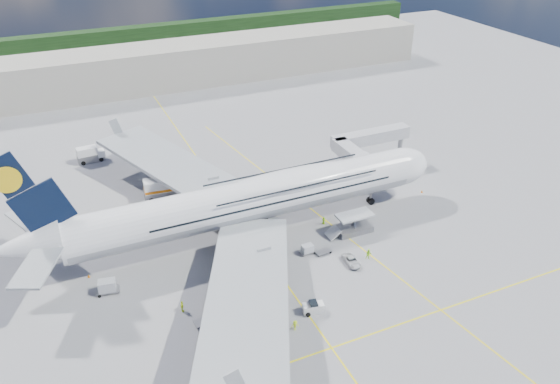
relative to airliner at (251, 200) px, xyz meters
name	(u,v)px	position (x,y,z in m)	size (l,w,h in m)	color
ground	(273,265)	(-0.26, -10.00, -6.87)	(300.00, 300.00, 0.00)	gray
taxi_line_main	(273,265)	(-0.26, -10.00, -6.86)	(0.25, 220.00, 0.01)	yellow
taxi_line_cross	(332,348)	(-0.26, -30.00, -6.86)	(120.00, 0.25, 0.01)	yellow
taxi_line_diag	(320,216)	(13.74, 0.00, -6.86)	(0.25, 100.00, 0.01)	yellow
airliner	(251,200)	(0.00, 0.00, 0.00)	(77.26, 79.15, 23.71)	white
jet_bridge	(364,145)	(29.55, 10.94, -0.02)	(18.80, 12.10, 8.50)	#B7B7BC
cargo_loader	(353,226)	(16.56, -7.11, -5.62)	(8.53, 3.20, 3.67)	silver
terminal	(145,68)	(-0.26, 85.00, -0.87)	(180.00, 16.00, 12.00)	#B2AD9E
tree_line	(224,29)	(39.74, 130.00, -2.87)	(160.00, 6.00, 8.00)	#193814
dolly_row_a	(205,321)	(-14.35, -18.50, -6.50)	(3.29, 1.87, 0.47)	gray
dolly_row_b	(228,274)	(-8.24, -10.62, -5.85)	(3.37, 2.58, 1.90)	gray
dolly_row_c	(238,281)	(-7.19, -12.65, -5.94)	(2.80, 1.59, 1.73)	gray
dolly_back	(107,286)	(-25.96, -6.06, -5.69)	(3.73, 2.45, 2.18)	gray
dolly_nose_far	(323,252)	(8.77, -10.60, -6.57)	(2.80, 1.71, 0.39)	gray
dolly_nose_near	(307,249)	(6.32, -9.52, -5.98)	(2.67, 1.52, 1.64)	gray
baggage_tug	(313,308)	(0.65, -22.71, -6.03)	(3.28, 2.01, 1.91)	white
catering_truck_inner	(162,190)	(-11.65, 18.32, -4.81)	(7.49, 3.33, 4.36)	gray
catering_truck_outer	(90,155)	(-22.32, 40.91, -5.23)	(6.02, 2.54, 3.53)	gray
service_van	(352,261)	(11.65, -15.03, -6.28)	(1.96, 4.26, 1.18)	silver
crew_nose	(329,192)	(18.79, 5.77, -5.93)	(0.68, 0.45, 1.88)	#C8E418
crew_loader	(369,254)	(14.84, -15.10, -5.88)	(0.96, 0.75, 1.98)	#9DE918
crew_wing	(182,306)	(-16.70, -14.83, -5.91)	(1.12, 0.47, 1.91)	#C0DD17
crew_van	(324,221)	(13.03, -2.75, -6.11)	(0.74, 0.48, 1.52)	#99EB18
crew_tug	(295,325)	(-3.31, -24.92, -6.03)	(1.08, 0.62, 1.67)	#CAEF19
cone_nose	(422,191)	(36.54, -0.58, -6.59)	(0.45, 0.45, 0.57)	orange
cone_wing_left_inner	(196,217)	(-7.68, 8.73, -6.56)	(0.50, 0.50, 0.64)	orange
cone_wing_left_outer	(188,193)	(-6.77, 17.79, -6.56)	(0.50, 0.50, 0.63)	orange
cone_wing_right_inner	(206,311)	(-13.58, -16.37, -6.62)	(0.40, 0.40, 0.50)	orange
cone_wing_right_outer	(271,317)	(-5.50, -21.44, -6.60)	(0.44, 0.44, 0.56)	orange
cone_tail	(89,276)	(-28.20, -1.09, -6.61)	(0.42, 0.42, 0.54)	orange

